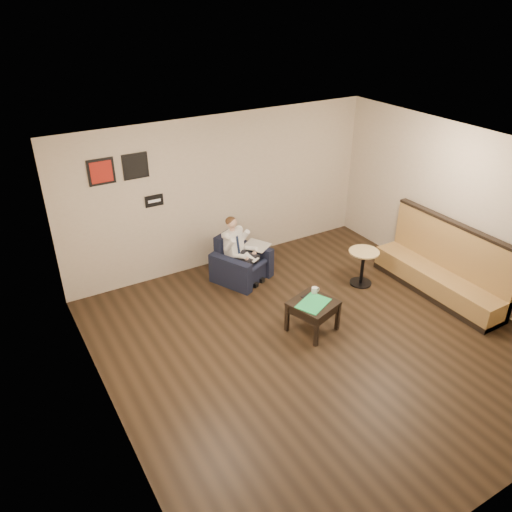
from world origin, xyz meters
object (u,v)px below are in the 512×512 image
seated_man (246,253)px  armchair (242,259)px  side_table (313,316)px  banquette (441,261)px  cafe_table (362,268)px  smartphone (306,296)px  coffee_mug (314,291)px  green_folder (313,303)px

seated_man → armchair: bearing=90.0°
side_table → banquette: (2.47, -0.23, 0.37)m
seated_man → cafe_table: size_ratio=1.70×
seated_man → smartphone: seated_man is taller
armchair → banquette: (2.66, -2.13, 0.22)m
seated_man → smartphone: bearing=-109.8°
coffee_mug → banquette: bearing=-10.3°
side_table → coffee_mug: 0.39m
seated_man → coffee_mug: seated_man is taller
side_table → smartphone: bearing=89.5°
smartphone → armchair: bearing=89.3°
smartphone → banquette: (2.47, -0.42, 0.11)m
seated_man → banquette: bearing=-62.6°
seated_man → coffee_mug: 1.64m
side_table → banquette: size_ratio=0.25×
cafe_table → armchair: bearing=144.7°
armchair → seated_man: bearing=-90.0°
green_folder → coffee_mug: 0.29m
seated_man → side_table: 1.83m
banquette → cafe_table: 1.31m
seated_man → side_table: bearing=-110.4°
seated_man → banquette: banquette is taller
armchair → side_table: armchair is taller
side_table → banquette: bearing=-5.3°
armchair → coffee_mug: (0.34, -1.71, 0.15)m
smartphone → banquette: bearing=-16.5°
coffee_mug → banquette: 2.36m
coffee_mug → cafe_table: 1.50m
armchair → smartphone: size_ratio=5.33×
coffee_mug → cafe_table: size_ratio=0.16×
armchair → smartphone: armchair is taller
seated_man → coffee_mug: size_ratio=10.41×
banquette → cafe_table: banquette is taller
side_table → armchair: bearing=95.5°
seated_man → side_table: size_ratio=1.80×
side_table → banquette: banquette is taller
side_table → smartphone: size_ratio=3.93×
coffee_mug → smartphone: bearing=179.8°
banquette → green_folder: bearing=175.4°
green_folder → banquette: 2.51m
smartphone → banquette: 2.51m
green_folder → banquette: size_ratio=0.21×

